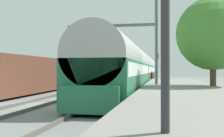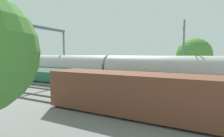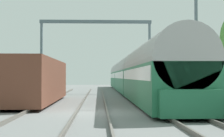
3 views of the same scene
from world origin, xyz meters
name	(u,v)px [view 3 (image 3 of 3)]	position (x,y,z in m)	size (l,w,h in m)	color
ground	(92,113)	(0.00, 0.00, 0.00)	(120.00, 120.00, 0.00)	slate
track_far_west	(12,111)	(-3.83, 0.00, 0.08)	(1.52, 60.00, 0.16)	#605A53
track_west	(92,111)	(0.00, 0.00, 0.08)	(1.52, 60.00, 0.16)	#605A53
track_east	(171,111)	(3.83, 0.00, 0.08)	(1.52, 60.00, 0.16)	#605A53
passenger_train	(132,74)	(3.83, 20.76, 1.97)	(2.93, 49.20, 3.82)	#236B47
freight_car	(36,81)	(-3.83, 6.50, 1.47)	(2.80, 13.00, 2.70)	brown
person_crossing	(152,84)	(5.42, 16.94, 1.03)	(0.46, 0.45, 1.73)	#373737
railway_signal_far	(139,68)	(5.75, 31.28, 2.95)	(0.36, 0.30, 4.56)	#2D2D33
catenary_gantry	(96,41)	(0.00, 21.58, 5.60)	(12.06, 0.28, 7.86)	slate
catenary_pole_east_mid	(195,37)	(6.18, 4.22, 4.15)	(1.90, 0.20, 8.00)	slate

